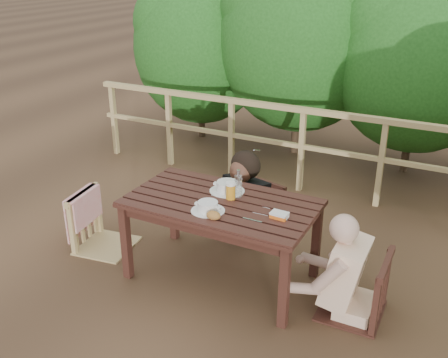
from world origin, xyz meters
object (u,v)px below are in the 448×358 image
at_px(chair_left, 102,199).
at_px(chair_right, 357,257).
at_px(table, 221,240).
at_px(soup_far, 227,187).
at_px(butter_tub, 279,216).
at_px(chair_far, 255,190).
at_px(bread_roll, 213,215).
at_px(soup_near, 208,207).
at_px(beer_glass, 231,191).
at_px(bottle, 238,185).
at_px(woman, 257,168).
at_px(diner_right, 364,237).

height_order(chair_left, chair_right, chair_left).
xyz_separation_m(table, soup_far, (-0.04, 0.19, 0.41)).
bearing_deg(butter_tub, chair_right, 10.86).
bearing_deg(chair_left, chair_far, -58.12).
distance_m(table, chair_far, 0.88).
bearing_deg(chair_right, bread_roll, -73.61).
bearing_deg(chair_left, chair_right, -95.64).
xyz_separation_m(table, soup_near, (-0.01, -0.20, 0.40)).
height_order(table, beer_glass, beer_glass).
relative_size(table, bottle, 5.86).
xyz_separation_m(soup_far, butter_tub, (0.57, -0.25, -0.02)).
distance_m(chair_left, bottle, 1.35).
relative_size(chair_right, bread_roll, 8.64).
bearing_deg(bread_roll, woman, 97.69).
xyz_separation_m(chair_left, soup_near, (1.19, -0.13, 0.25)).
height_order(diner_right, soup_near, diner_right).
bearing_deg(diner_right, bottle, 84.78).
height_order(chair_right, soup_far, chair_right).
distance_m(chair_right, bottle, 1.09).
bearing_deg(soup_near, soup_far, 94.56).
bearing_deg(table, soup_far, 102.85).
height_order(chair_left, beer_glass, chair_left).
height_order(table, soup_far, soup_far).
distance_m(woman, soup_near, 1.10).
distance_m(woman, diner_right, 1.50).
height_order(soup_far, bread_roll, soup_far).
bearing_deg(bottle, diner_right, -4.68).
bearing_deg(table, soup_near, -93.54).
relative_size(chair_right, woman, 0.73).
bearing_deg(bottle, table, -130.22).
distance_m(table, soup_far, 0.45).
distance_m(bottle, butter_tub, 0.48).
relative_size(beer_glass, butter_tub, 1.19).
height_order(chair_right, diner_right, diner_right).
relative_size(table, butter_tub, 11.52).
bearing_deg(beer_glass, bottle, 41.95).
height_order(chair_far, soup_far, chair_far).
relative_size(chair_left, butter_tub, 7.59).
xyz_separation_m(chair_far, soup_near, (0.06, -1.07, 0.31)).
distance_m(bread_roll, beer_glass, 0.37).
height_order(chair_left, woman, woman).
height_order(beer_glass, bottle, bottle).
relative_size(table, bread_roll, 13.37).
relative_size(bread_roll, butter_tub, 0.86).
bearing_deg(beer_glass, chair_far, 98.89).
distance_m(bread_roll, bottle, 0.42).
bearing_deg(beer_glass, table, -124.50).
bearing_deg(bread_roll, table, 106.23).
distance_m(chair_right, bread_roll, 1.12).
height_order(chair_left, soup_far, chair_left).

